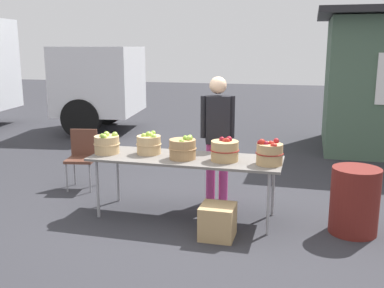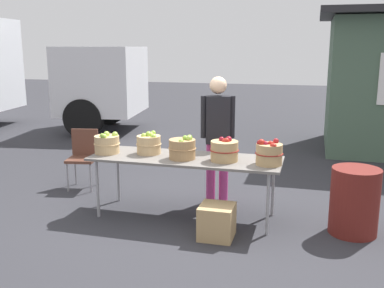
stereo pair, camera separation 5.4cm
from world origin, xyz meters
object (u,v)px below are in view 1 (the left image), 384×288
(apple_basket_green_2, at_px, (183,148))
(apple_basket_red_1, at_px, (269,153))
(apple_basket_green_1, at_px, (149,144))
(market_table, at_px, (186,160))
(apple_basket_red_0, at_px, (225,150))
(apple_basket_green_0, at_px, (107,144))
(vendor_adult, at_px, (217,130))
(trash_barrel, at_px, (354,201))
(produce_crate, at_px, (218,221))
(folding_chair, at_px, (82,154))

(apple_basket_green_2, distance_m, apple_basket_red_1, 1.02)
(apple_basket_green_1, bearing_deg, apple_basket_red_1, -5.51)
(market_table, distance_m, apple_basket_red_0, 0.51)
(apple_basket_green_0, relative_size, vendor_adult, 0.19)
(apple_basket_green_0, distance_m, apple_basket_red_0, 1.49)
(trash_barrel, bearing_deg, apple_basket_red_0, -178.34)
(apple_basket_green_2, bearing_deg, apple_basket_red_1, -0.42)
(apple_basket_green_0, xyz_separation_m, apple_basket_red_0, (1.49, 0.01, 0.00))
(apple_basket_red_0, bearing_deg, apple_basket_red_1, -4.56)
(apple_basket_green_2, xyz_separation_m, produce_crate, (0.52, -0.45, -0.69))
(market_table, distance_m, apple_basket_red_1, 1.02)
(apple_basket_green_2, relative_size, apple_basket_red_1, 1.06)
(apple_basket_green_1, height_order, apple_basket_red_0, apple_basket_red_0)
(apple_basket_red_0, relative_size, vendor_adult, 0.20)
(market_table, height_order, apple_basket_red_0, apple_basket_red_0)
(trash_barrel, bearing_deg, market_table, -179.93)
(apple_basket_red_1, distance_m, vendor_adult, 1.00)
(vendor_adult, xyz_separation_m, folding_chair, (-2.05, 0.15, -0.48))
(apple_basket_green_1, distance_m, trash_barrel, 2.49)
(apple_basket_red_1, distance_m, folding_chair, 2.92)
(apple_basket_green_2, bearing_deg, apple_basket_green_0, 178.72)
(market_table, bearing_deg, produce_crate, -45.74)
(apple_basket_green_2, distance_m, apple_basket_red_0, 0.50)
(market_table, height_order, apple_basket_red_1, apple_basket_red_1)
(apple_basket_red_0, bearing_deg, vendor_adult, 109.00)
(vendor_adult, relative_size, trash_barrel, 2.24)
(apple_basket_red_1, bearing_deg, apple_basket_red_0, 175.44)
(apple_basket_green_0, bearing_deg, produce_crate, -17.21)
(apple_basket_green_1, height_order, apple_basket_green_2, apple_basket_green_2)
(market_table, distance_m, folding_chair, 1.94)
(apple_basket_green_1, bearing_deg, market_table, -7.27)
(folding_chair, bearing_deg, apple_basket_green_1, -38.13)
(folding_chair, height_order, trash_barrel, folding_chair)
(apple_basket_red_1, distance_m, trash_barrel, 1.08)
(apple_basket_green_1, xyz_separation_m, apple_basket_green_2, (0.48, -0.14, -0.00))
(vendor_adult, distance_m, produce_crate, 1.39)
(apple_basket_green_0, height_order, produce_crate, apple_basket_green_0)
(vendor_adult, bearing_deg, apple_basket_red_1, 122.52)
(market_table, xyz_separation_m, apple_basket_red_1, (1.00, -0.08, 0.17))
(apple_basket_green_1, height_order, apple_basket_red_1, apple_basket_red_1)
(apple_basket_green_1, bearing_deg, apple_basket_green_0, -167.47)
(apple_basket_red_1, height_order, produce_crate, apple_basket_red_1)
(apple_basket_green_1, distance_m, folding_chair, 1.50)
(apple_basket_green_2, relative_size, folding_chair, 0.39)
(apple_basket_green_2, relative_size, vendor_adult, 0.20)
(apple_basket_red_0, bearing_deg, produce_crate, -87.38)
(produce_crate, bearing_deg, apple_basket_green_0, 162.79)
(apple_basket_red_0, bearing_deg, apple_basket_green_2, -176.11)
(apple_basket_green_0, relative_size, folding_chair, 0.38)
(apple_basket_green_0, height_order, vendor_adult, vendor_adult)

